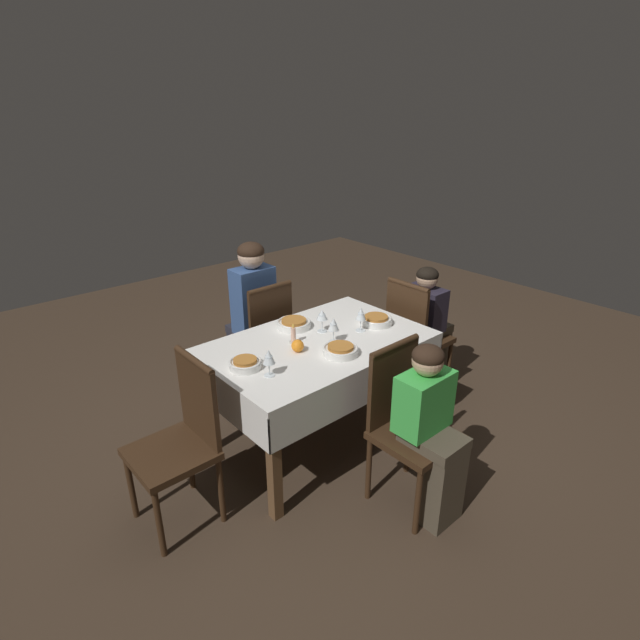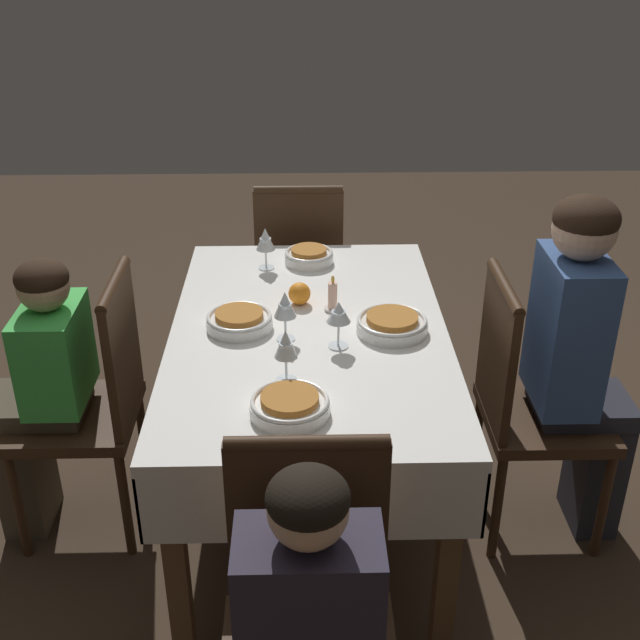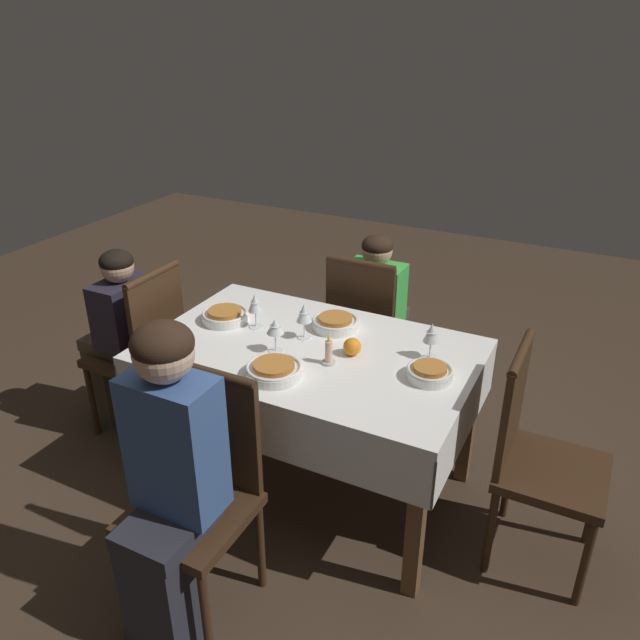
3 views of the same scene
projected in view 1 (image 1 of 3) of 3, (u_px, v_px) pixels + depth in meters
The scene contains 19 objects.
ground_plane at pixel (318, 439), 3.38m from camera, with size 8.00×8.00×0.00m, color #3D2D21.
dining_table at pixel (317, 355), 3.12m from camera, with size 1.38×0.88×0.74m.
chair_north at pixel (263, 335), 3.71m from camera, with size 0.40×0.40×0.93m.
chair_east at pixel (414, 332), 3.75m from camera, with size 0.40×0.40×0.93m.
chair_south at pixel (406, 419), 2.71m from camera, with size 0.40×0.40×0.93m.
chair_west at pixel (182, 436), 2.57m from camera, with size 0.40×0.40×0.93m.
person_adult_denim at pixel (250, 308), 3.74m from camera, with size 0.30×0.34×1.20m.
person_child_dark at pixel (428, 322), 3.83m from camera, with size 0.33×0.30×1.00m.
person_child_green at pixel (432, 427), 2.58m from camera, with size 0.30×0.33×0.99m.
bowl_north at pixel (294, 323), 3.27m from camera, with size 0.23×0.23×0.06m.
wine_glass_north at pixel (322, 315), 3.17m from camera, with size 0.07×0.07×0.15m.
bowl_east at pixel (376, 320), 3.32m from camera, with size 0.21×0.21×0.06m.
wine_glass_east at pixel (361, 314), 3.18m from camera, with size 0.06×0.06×0.16m.
bowl_south at pixel (341, 350), 2.92m from camera, with size 0.21×0.21×0.06m.
wine_glass_south at pixel (334, 325), 3.03m from camera, with size 0.07×0.07×0.16m.
bowl_west at pixel (245, 363), 2.76m from camera, with size 0.18×0.18×0.06m.
wine_glass_west at pixel (269, 357), 2.65m from camera, with size 0.07×0.07×0.16m.
candle_centerpiece at pixel (293, 336), 3.05m from camera, with size 0.05×0.05×0.13m.
orange_fruit at pixel (298, 346), 2.94m from camera, with size 0.08×0.08×0.08m, color orange.
Camera 1 is at (-1.83, -2.10, 2.08)m, focal length 28.00 mm.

